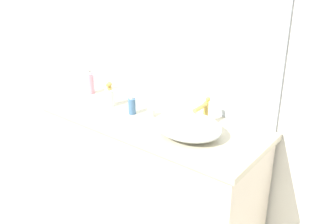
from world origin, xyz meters
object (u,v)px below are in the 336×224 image
Objects in this scene: soap_dispenser at (90,82)px; lotion_bottle at (110,96)px; sink_basin at (188,126)px; candle_jar at (151,112)px; perfume_bottle at (132,106)px.

soap_dispenser is 1.17× the size of lotion_bottle.
lotion_bottle is (0.26, -0.07, -0.01)m from soap_dispenser.
sink_basin is 0.87m from soap_dispenser.
candle_jar is at bearing 167.34° from sink_basin.
lotion_bottle is at bearing -16.25° from soap_dispenser.
lotion_bottle reaches higher than sink_basin.
perfume_bottle is at bearing -10.53° from soap_dispenser.
perfume_bottle is (-0.42, 0.03, -0.00)m from sink_basin.
sink_basin is 8.33× the size of candle_jar.
lotion_bottle is 1.41× the size of perfume_bottle.
lotion_bottle reaches higher than candle_jar.
perfume_bottle is (0.45, -0.08, -0.03)m from soap_dispenser.
perfume_bottle is (0.19, -0.01, -0.01)m from lotion_bottle.
perfume_bottle reaches higher than sink_basin.
sink_basin is at bearing -7.27° from soap_dispenser.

